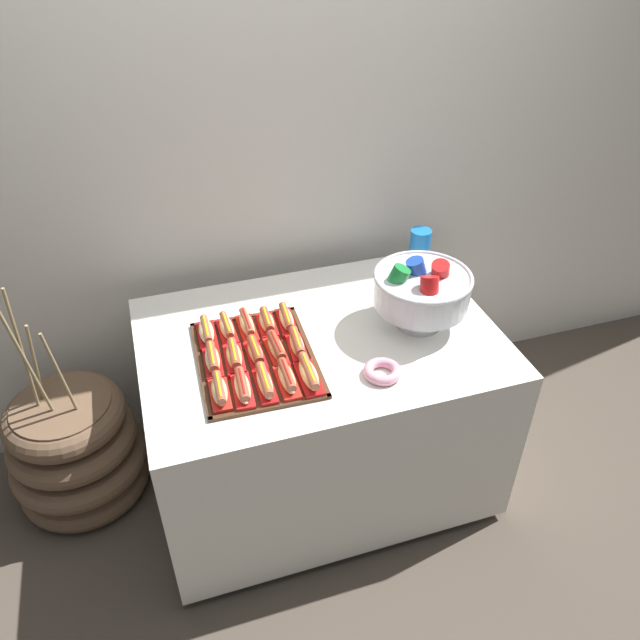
{
  "coord_description": "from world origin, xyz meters",
  "views": [
    {
      "loc": [
        -0.55,
        -1.74,
        2.2
      ],
      "look_at": [
        0.02,
        0.05,
        0.81
      ],
      "focal_mm": 34.88,
      "sensor_mm": 36.0,
      "label": 1
    }
  ],
  "objects": [
    {
      "name": "floor_vase",
      "position": [
        -0.98,
        0.23,
        0.24
      ],
      "size": [
        0.55,
        0.55,
        1.05
      ],
      "color": "brown",
      "rests_on": "ground_plane"
    },
    {
      "name": "hot_dog_12",
      "position": [
        -0.25,
        0.1,
        0.81
      ],
      "size": [
        0.06,
        0.17,
        0.06
      ],
      "color": "red",
      "rests_on": "serving_tray"
    },
    {
      "name": "hot_dog_0",
      "position": [
        -0.41,
        -0.23,
        0.81
      ],
      "size": [
        0.07,
        0.16,
        0.06
      ],
      "color": "red",
      "rests_on": "serving_tray"
    },
    {
      "name": "hot_dog_8",
      "position": [
        -0.18,
        -0.07,
        0.81
      ],
      "size": [
        0.06,
        0.17,
        0.06
      ],
      "color": "red",
      "rests_on": "serving_tray"
    },
    {
      "name": "hot_dog_7",
      "position": [
        -0.26,
        -0.07,
        0.81
      ],
      "size": [
        0.06,
        0.16,
        0.06
      ],
      "color": "#B21414",
      "rests_on": "serving_tray"
    },
    {
      "name": "back_wall",
      "position": [
        0.0,
        0.61,
        1.3
      ],
      "size": [
        6.0,
        0.1,
        2.6
      ],
      "primitive_type": "cube",
      "color": "silver",
      "rests_on": "ground_plane"
    },
    {
      "name": "hot_dog_3",
      "position": [
        -0.19,
        -0.23,
        0.81
      ],
      "size": [
        0.06,
        0.17,
        0.06
      ],
      "color": "red",
      "rests_on": "serving_tray"
    },
    {
      "name": "hot_dog_2",
      "position": [
        -0.26,
        -0.23,
        0.81
      ],
      "size": [
        0.06,
        0.18,
        0.06
      ],
      "color": "#B21414",
      "rests_on": "serving_tray"
    },
    {
      "name": "hot_dog_5",
      "position": [
        -0.41,
        -0.06,
        0.81
      ],
      "size": [
        0.07,
        0.17,
        0.06
      ],
      "color": "#B21414",
      "rests_on": "serving_tray"
    },
    {
      "name": "serving_tray",
      "position": [
        -0.26,
        -0.07,
        0.78
      ],
      "size": [
        0.42,
        0.54,
        0.01
      ],
      "color": "#472B19",
      "rests_on": "buffet_table"
    },
    {
      "name": "hot_dog_10",
      "position": [
        -0.4,
        0.1,
        0.81
      ],
      "size": [
        0.07,
        0.17,
        0.06
      ],
      "color": "#B21414",
      "rests_on": "serving_tray"
    },
    {
      "name": "hot_dog_11",
      "position": [
        -0.32,
        0.1,
        0.81
      ],
      "size": [
        0.06,
        0.16,
        0.06
      ],
      "color": "red",
      "rests_on": "serving_tray"
    },
    {
      "name": "hot_dog_1",
      "position": [
        -0.34,
        -0.23,
        0.81
      ],
      "size": [
        0.07,
        0.18,
        0.06
      ],
      "color": "red",
      "rests_on": "serving_tray"
    },
    {
      "name": "hot_dog_14",
      "position": [
        -0.1,
        0.09,
        0.81
      ],
      "size": [
        0.07,
        0.18,
        0.06
      ],
      "color": "#B21414",
      "rests_on": "serving_tray"
    },
    {
      "name": "hot_dog_13",
      "position": [
        -0.18,
        0.1,
        0.81
      ],
      "size": [
        0.07,
        0.16,
        0.06
      ],
      "color": "red",
      "rests_on": "serving_tray"
    },
    {
      "name": "donut",
      "position": [
        0.14,
        -0.28,
        0.8
      ],
      "size": [
        0.13,
        0.13,
        0.04
      ],
      "color": "pink",
      "rests_on": "buffet_table"
    },
    {
      "name": "buffet_table",
      "position": [
        0.0,
        0.0,
        0.41
      ],
      "size": [
        1.32,
        0.92,
        0.78
      ],
      "color": "white",
      "rests_on": "ground_plane"
    },
    {
      "name": "hot_dog_9",
      "position": [
        -0.11,
        -0.07,
        0.82
      ],
      "size": [
        0.07,
        0.17,
        0.07
      ],
      "color": "red",
      "rests_on": "serving_tray"
    },
    {
      "name": "ground_plane",
      "position": [
        0.0,
        0.0,
        0.0
      ],
      "size": [
        10.0,
        10.0,
        0.0
      ],
      "primitive_type": "plane",
      "color": "#4C4238"
    },
    {
      "name": "punch_bowl",
      "position": [
        0.38,
        -0.04,
        0.94
      ],
      "size": [
        0.36,
        0.36,
        0.27
      ],
      "color": "silver",
      "rests_on": "buffet_table"
    },
    {
      "name": "hot_dog_4",
      "position": [
        -0.11,
        -0.24,
        0.81
      ],
      "size": [
        0.07,
        0.18,
        0.06
      ],
      "color": "#B21414",
      "rests_on": "serving_tray"
    },
    {
      "name": "cup_stack",
      "position": [
        0.54,
        0.31,
        0.88
      ],
      "size": [
        0.09,
        0.09,
        0.2
      ],
      "color": "blue",
      "rests_on": "buffet_table"
    },
    {
      "name": "hot_dog_6",
      "position": [
        -0.33,
        -0.06,
        0.81
      ],
      "size": [
        0.08,
        0.17,
        0.06
      ],
      "color": "red",
      "rests_on": "serving_tray"
    }
  ]
}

